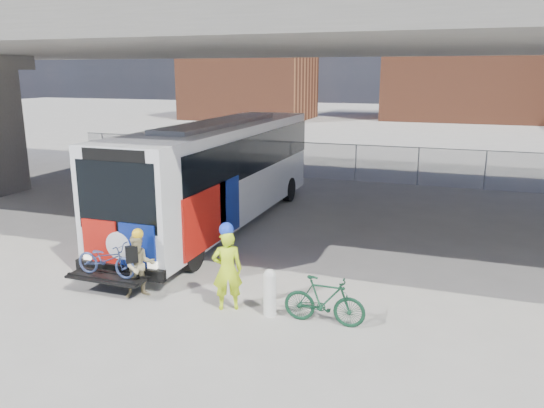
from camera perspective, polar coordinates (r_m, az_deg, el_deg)
The scene contains 9 objects.
ground at distance 15.97m, azimuth -2.92°, elevation -5.37°, with size 160.00×160.00×0.00m, color #9E9991.
bus at distance 18.62m, azimuth -5.53°, elevation 4.09°, with size 2.67×12.90×3.69m.
overpass at distance 18.86m, azimuth 1.70°, elevation 17.80°, with size 40.00×16.00×7.95m.
chainlink_fence at distance 26.82m, azimuth 6.93°, elevation 5.59°, with size 30.00×0.06×30.00m.
brick_buildings at distance 62.30m, azimuth 15.86°, elevation 13.58°, with size 54.00×22.00×12.00m.
bollard at distance 11.88m, azimuth -0.24°, elevation -9.32°, with size 0.28×0.28×1.09m.
cyclist_hivis at distance 12.09m, azimuth -4.84°, elevation -6.86°, with size 0.81×0.71×2.06m.
cyclist_tan at distance 13.15m, azimuth -14.08°, elevation -6.35°, with size 0.96×0.94×1.71m.
bike_parked at distance 11.58m, azimuth 5.65°, elevation -10.31°, with size 0.50×1.78×1.07m, color #133D26.
Camera 1 is at (5.82, -13.90, 5.28)m, focal length 35.00 mm.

